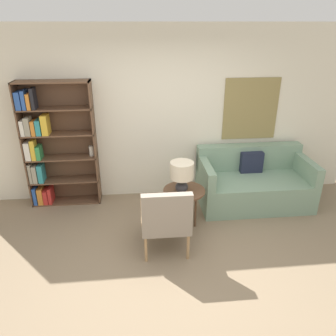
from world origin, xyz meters
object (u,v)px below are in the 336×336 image
couch (253,183)px  side_table (184,193)px  table_lamp (182,173)px  armchair (166,217)px  bookshelf (49,147)px

couch → side_table: bearing=-155.9°
couch → table_lamp: 1.47m
couch → table_lamp: table_lamp is taller
side_table → couch: bearing=24.1°
armchair → table_lamp: size_ratio=2.05×
side_table → table_lamp: (-0.04, -0.06, 0.34)m
side_table → armchair: bearing=-117.3°
couch → side_table: (-1.20, -0.53, 0.17)m
side_table → bookshelf: bearing=156.7°
bookshelf → side_table: 2.18m
armchair → couch: armchair is taller
armchair → table_lamp: bearing=64.0°
couch → side_table: 1.32m
bookshelf → couch: bearing=-5.6°
bookshelf → couch: (3.16, -0.31, -0.63)m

